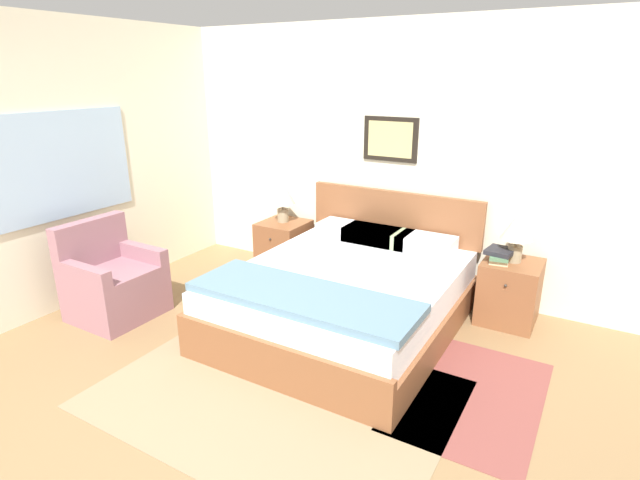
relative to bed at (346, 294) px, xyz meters
The scene contains 14 objects.
ground_plane 2.01m from the bed, 92.62° to the right, with size 16.00×16.00×0.00m, color olive.
wall_back 1.51m from the bed, 94.61° to the left, with size 7.15×0.09×2.60m.
wall_left 2.73m from the bed, 169.65° to the right, with size 0.08×5.48×2.60m.
area_rug_main 1.17m from the bed, 88.16° to the right, with size 2.35×1.69×0.01m.
area_rug_bedside 1.33m from the bed, 20.70° to the right, with size 0.90×1.35×0.01m.
bed is the anchor object (origin of this frame).
armchair 2.11m from the bed, 155.49° to the right, with size 0.66×0.71×0.87m.
nightstand_near_window 1.44m from the bed, 146.14° to the left, with size 0.48×0.51×0.56m.
nightstand_by_door 1.44m from the bed, 33.80° to the left, with size 0.48×0.51×0.56m.
table_lamp_near_window 1.57m from the bed, 145.93° to the left, with size 0.27×0.27×0.45m.
table_lamp_by_door 1.56m from the bed, 34.28° to the left, with size 0.27×0.27×0.45m.
book_thick_bottom 1.36m from the bed, 34.65° to the left, with size 0.18×0.25×0.04m.
book_hardcover_middle 1.37m from the bed, 34.65° to the left, with size 0.19×0.30×0.03m.
book_novel_upper 1.37m from the bed, 34.65° to the left, with size 0.24×0.26×0.04m.
Camera 1 is at (1.87, -1.52, 2.12)m, focal length 28.00 mm.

